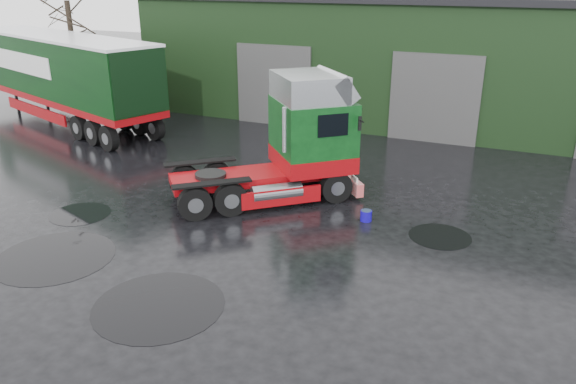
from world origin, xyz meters
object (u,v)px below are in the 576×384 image
object	(u,v)px
warehouse	(457,56)
wash_bucket	(366,216)
hero_tractor	(258,139)
tree_back_a	(367,10)
trailer_left	(63,79)
tree_left	(71,34)

from	to	relation	value
warehouse	wash_bucket	distance (m)	16.10
hero_tractor	tree_back_a	distance (m)	25.93
trailer_left	tree_left	bearing A→B (deg)	45.87
wash_bucket	tree_back_a	xyz separation A→B (m)	(-7.80, 25.82, 4.58)
wash_bucket	hero_tractor	bearing A→B (deg)	175.37
trailer_left	tree_back_a	xyz separation A→B (m)	(10.00, 20.00, 2.51)
hero_tractor	wash_bucket	world-z (taller)	hero_tractor
warehouse	tree_back_a	size ratio (longest dim) A/B	3.41
hero_tractor	wash_bucket	bearing A→B (deg)	43.58
warehouse	tree_left	world-z (taller)	tree_left
hero_tractor	tree_back_a	size ratio (longest dim) A/B	0.72
tree_left	hero_tractor	bearing A→B (deg)	-26.74
tree_back_a	hero_tractor	bearing A→B (deg)	-81.34
warehouse	tree_back_a	world-z (taller)	tree_back_a
trailer_left	wash_bucket	distance (m)	18.84
warehouse	tree_back_a	xyz separation A→B (m)	(-8.00, 10.00, 1.59)
hero_tractor	trailer_left	xyz separation A→B (m)	(-13.89, 5.50, 0.10)
wash_bucket	tree_back_a	world-z (taller)	tree_back_a
tree_back_a	trailer_left	bearing A→B (deg)	-116.57
warehouse	wash_bucket	world-z (taller)	warehouse
tree_left	wash_bucket	bearing A→B (deg)	-22.58
tree_left	tree_back_a	size ratio (longest dim) A/B	0.89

